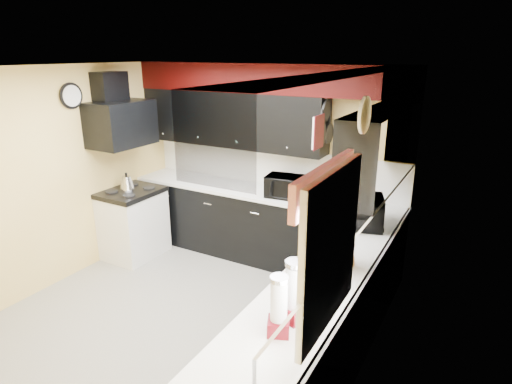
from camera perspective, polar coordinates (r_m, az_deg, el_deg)
ground at (r=4.74m, az=-8.66°, el=-15.72°), size 3.60×3.60×0.00m
wall_back at (r=5.63m, az=1.98°, el=4.02°), size 3.60×0.06×2.50m
wall_right at (r=3.42m, az=15.05°, el=-6.27°), size 0.06×3.60×2.50m
wall_left at (r=5.45m, az=-24.49°, el=1.88°), size 0.06×3.60×2.50m
ceiling at (r=3.94m, az=-10.45°, el=16.04°), size 3.60×3.60×0.06m
cab_back at (r=5.63m, az=0.48°, el=-4.56°), size 3.60×0.60×0.90m
cab_right at (r=3.65m, az=7.89°, el=-18.69°), size 0.60×3.00×0.90m
counter_back at (r=5.46m, az=0.49°, el=-0.01°), size 3.62×0.64×0.04m
counter_right at (r=3.39m, az=8.24°, el=-12.31°), size 0.64×3.02×0.04m
splash_back at (r=5.63m, az=1.92°, el=3.41°), size 3.60×0.02×0.50m
splash_right at (r=3.45m, az=14.81°, el=-7.15°), size 0.02×3.60×0.50m
upper_back at (r=5.61m, az=-3.40°, el=9.70°), size 2.60×0.35×0.70m
upper_right at (r=4.13m, az=16.56°, el=5.86°), size 0.35×1.80×0.70m
soffit_back at (r=5.30m, az=1.18°, el=14.93°), size 3.60×0.36×0.35m
soffit_right at (r=3.02m, az=12.48°, el=11.98°), size 0.36×3.24×0.35m
stove at (r=5.94m, az=-15.96°, el=-4.26°), size 0.60×0.75×0.86m
cooktop at (r=5.78m, az=-16.35°, el=-0.04°), size 0.62×0.77×0.06m
hood at (r=5.62m, az=-17.53°, el=8.69°), size 0.50×0.78×0.55m
hood_duct at (r=5.66m, az=-18.87°, el=12.93°), size 0.24×0.40×0.40m
window at (r=2.51m, az=9.94°, el=-7.60°), size 0.03×0.86×0.96m
valance at (r=2.38m, az=9.22°, el=1.36°), size 0.04×0.88×0.20m
pan_top at (r=4.94m, az=9.33°, el=10.66°), size 0.03×0.22×0.40m
pan_mid at (r=4.85m, az=8.64°, el=7.57°), size 0.03×0.28×0.46m
pan_low at (r=5.10m, az=9.68°, el=7.69°), size 0.03×0.24×0.42m
cut_board at (r=4.73m, az=8.25°, el=7.93°), size 0.03×0.26×0.35m
baskets at (r=3.56m, az=10.80°, el=-6.18°), size 0.27×0.27×0.50m
clock at (r=5.42m, az=-23.43°, el=11.69°), size 0.03×0.30×0.30m
deco_plate at (r=2.82m, az=14.28°, el=9.91°), size 0.03×0.24×0.24m
toaster_oven at (r=5.20m, az=3.88°, el=0.75°), size 0.50×0.43×0.26m
microwave at (r=4.49m, az=14.41°, el=-2.56°), size 0.49×0.60×0.28m
utensil_crock at (r=5.03m, az=9.53°, el=-0.71°), size 0.18×0.18×0.16m
knife_block at (r=5.04m, az=9.57°, el=-0.35°), size 0.11×0.14×0.21m
kettle at (r=5.82m, az=-16.84°, el=1.22°), size 0.23×0.23×0.17m
dispenser_a at (r=2.86m, az=5.10°, el=-13.20°), size 0.19×0.19×0.41m
dispenser_b at (r=2.74m, az=3.06°, el=-15.18°), size 0.18×0.18×0.37m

